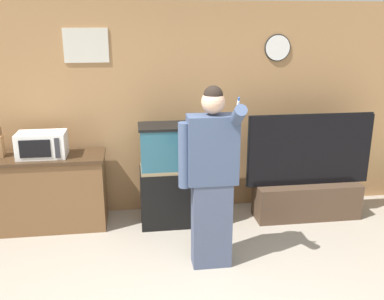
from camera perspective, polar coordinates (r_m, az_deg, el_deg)
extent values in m
cube|color=#A87A4C|center=(5.35, -2.59, 5.30)|extent=(10.00, 0.06, 2.60)
cube|color=beige|center=(5.22, -13.95, 13.38)|extent=(0.51, 0.02, 0.39)
cylinder|color=white|center=(5.49, 11.34, 13.21)|extent=(0.30, 0.03, 0.30)
cylinder|color=black|center=(5.49, 11.34, 13.22)|extent=(0.33, 0.01, 0.33)
cube|color=brown|center=(5.36, -19.66, -5.47)|extent=(1.52, 0.52, 0.85)
cube|color=#3D2A19|center=(5.21, -20.13, -0.96)|extent=(1.56, 0.56, 0.03)
cube|color=white|center=(5.13, -19.37, 0.70)|extent=(0.54, 0.33, 0.28)
cube|color=black|center=(4.98, -20.21, 0.14)|extent=(0.33, 0.01, 0.20)
cube|color=#2D2D33|center=(4.93, -17.53, 0.25)|extent=(0.05, 0.01, 0.23)
cylinder|color=brown|center=(5.28, -24.27, 2.10)|extent=(0.02, 0.02, 0.07)
cylinder|color=brown|center=(5.32, -24.15, 2.34)|extent=(0.02, 0.02, 0.09)
cube|color=black|center=(5.19, -1.77, -6.17)|extent=(0.92, 0.43, 0.68)
cube|color=#937F5B|center=(5.06, -1.81, -2.39)|extent=(0.89, 0.41, 0.04)
cube|color=#285B70|center=(4.98, -1.84, 0.36)|extent=(0.88, 0.41, 0.53)
cube|color=black|center=(4.91, -1.86, 3.25)|extent=(0.92, 0.43, 0.03)
cube|color=#4C3828|center=(5.57, 14.99, -6.46)|extent=(1.30, 0.40, 0.44)
cube|color=black|center=(5.35, 15.51, -0.04)|extent=(1.53, 0.05, 0.86)
cube|color=black|center=(5.38, 15.39, 0.05)|extent=(1.56, 0.01, 0.89)
cube|color=#424C66|center=(4.30, 2.60, -9.83)|extent=(0.38, 0.21, 0.88)
cube|color=#3D4C6B|center=(4.01, 2.75, 0.06)|extent=(0.48, 0.23, 0.66)
sphere|color=tan|center=(3.91, 2.84, 6.41)|extent=(0.22, 0.22, 0.22)
sphere|color=black|center=(3.90, 2.86, 7.29)|extent=(0.18, 0.18, 0.18)
cylinder|color=#3D4C6B|center=(3.99, -0.97, -0.72)|extent=(0.12, 0.12, 0.63)
cylinder|color=#3D4C6B|center=(3.83, 6.03, 4.31)|extent=(0.11, 0.35, 0.29)
cylinder|color=white|center=(3.79, 6.15, 5.82)|extent=(0.02, 0.06, 0.11)
cylinder|color=#2856B2|center=(3.76, 6.25, 6.65)|extent=(0.02, 0.03, 0.05)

